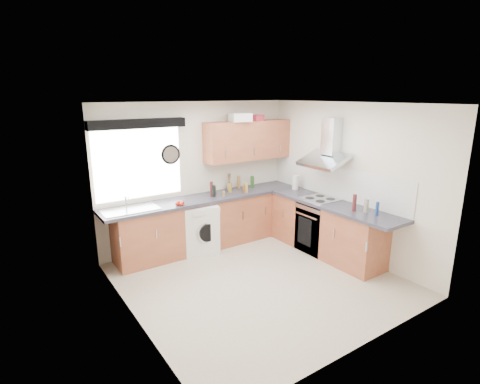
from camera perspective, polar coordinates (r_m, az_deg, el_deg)
ground_plane at (r=5.59m, az=2.82°, el=-13.21°), size 3.60×3.60×0.00m
ceiling at (r=4.94m, az=3.20°, el=13.32°), size 3.60×3.60×0.02m
wall_back at (r=6.61m, az=-6.42°, el=2.69°), size 3.60×0.02×2.50m
wall_front at (r=3.92m, az=19.12°, el=-6.59°), size 3.60×0.02×2.50m
wall_left at (r=4.34m, az=-16.44°, el=-4.32°), size 0.02×3.60×2.50m
wall_right at (r=6.35m, az=16.11°, el=1.68°), size 0.02×3.60×2.50m
window at (r=6.14m, az=-15.17°, el=4.19°), size 1.40×0.02×1.10m
window_blind at (r=5.98m, az=-15.29°, el=10.00°), size 1.50×0.18×0.14m
splashback at (r=6.54m, az=14.01°, el=1.58°), size 0.01×3.00×0.54m
base_cab_back at (r=6.54m, az=-5.80°, el=-4.90°), size 3.00×0.58×0.86m
base_cab_corner at (r=7.38m, az=5.23°, el=-2.58°), size 0.60×0.60×0.86m
base_cab_right at (r=6.46m, az=12.91°, el=-5.47°), size 0.58×2.10×0.86m
worktop_back at (r=6.44m, az=-5.08°, el=-0.95°), size 3.60×0.62×0.05m
worktop_right at (r=6.22m, az=14.08°, el=-1.93°), size 0.62×2.42×0.05m
sink at (r=5.93m, az=-16.41°, el=-2.25°), size 0.84×0.46×0.10m
oven at (r=6.55m, az=11.89°, el=-5.18°), size 0.56×0.58×0.85m
hob_plate at (r=6.40m, az=12.12°, el=-1.03°), size 0.52×0.52×0.01m
extractor_hood at (r=6.30m, az=13.18°, el=6.60°), size 0.52×0.78×0.66m
upper_cabinets at (r=6.86m, az=1.24°, el=7.87°), size 1.70×0.35×0.70m
washing_machine at (r=6.41m, az=-6.15°, el=-5.44°), size 0.70×0.69×0.84m
wall_clock at (r=6.31m, az=-10.47°, el=5.64°), size 0.33×0.04×0.33m
casserole at (r=6.60m, az=0.04°, el=11.29°), size 0.39×0.31×0.15m
storage_box at (r=6.83m, az=2.54°, el=11.21°), size 0.26×0.23×0.10m
utensil_pot at (r=6.88m, az=-1.63°, el=0.87°), size 0.11×0.11×0.13m
kitchen_roll at (r=6.97m, az=8.45°, el=1.47°), size 0.15×0.15×0.26m
tomato_cluster at (r=6.00m, az=-9.15°, el=-1.72°), size 0.14×0.14×0.06m
jar_0 at (r=6.43m, az=-2.49°, el=-0.28°), size 0.04×0.04×0.09m
jar_1 at (r=6.63m, az=-3.89°, el=0.37°), size 0.06×0.06×0.14m
jar_2 at (r=6.43m, az=-4.38°, el=0.45°), size 0.05×0.05×0.26m
jar_3 at (r=6.96m, az=-0.20°, el=1.49°), size 0.06×0.06×0.23m
jar_4 at (r=6.88m, az=0.76°, el=0.84°), size 0.06×0.06×0.11m
jar_5 at (r=6.67m, az=0.95°, el=0.62°), size 0.07×0.07×0.17m
jar_6 at (r=6.69m, az=-1.53°, el=0.61°), size 0.07×0.07×0.16m
jar_7 at (r=7.00m, az=1.88°, el=1.53°), size 0.07×0.07×0.22m
jar_8 at (r=7.10m, az=1.98°, el=1.46°), size 0.05×0.05×0.16m
jar_9 at (r=6.52m, az=-3.83°, el=0.19°), size 0.04×0.04×0.15m
jar_10 at (r=6.40m, az=-4.10°, el=0.16°), size 0.07×0.07×0.21m
jar_11 at (r=6.64m, az=0.60°, el=0.44°), size 0.05×0.05×0.14m
bottle_0 at (r=5.87m, az=18.69°, el=-1.98°), size 0.07×0.07×0.20m
bottle_1 at (r=5.86m, az=17.04°, el=-1.59°), size 0.06×0.06×0.26m
bottle_2 at (r=5.76m, az=20.17°, el=-2.41°), size 0.05×0.05×0.20m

